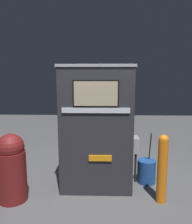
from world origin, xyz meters
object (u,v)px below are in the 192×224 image
trash_bin (12,167)px  squeegee_bucket (146,171)px  safety_bollard (162,167)px  gas_pump (96,129)px

trash_bin → squeegee_bucket: size_ratio=1.13×
safety_bollard → squeegee_bucket: size_ratio=1.13×
trash_bin → safety_bollard: bearing=0.4°
safety_bollard → trash_bin: size_ratio=1.00×
safety_bollard → trash_bin: same height
trash_bin → squeegee_bucket: bearing=16.5°
gas_pump → safety_bollard: bearing=-21.5°
squeegee_bucket → safety_bollard: bearing=-80.9°
gas_pump → squeegee_bucket: size_ratio=2.24×
squeegee_bucket → trash_bin: bearing=-163.5°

